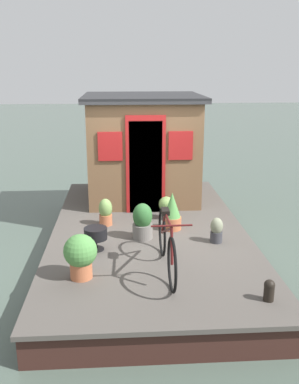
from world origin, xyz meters
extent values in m
plane|color=#47564C|center=(0.00, 0.00, 0.00)|extent=(60.00, 60.00, 0.00)
cube|color=#4C4742|center=(0.00, 0.00, 0.43)|extent=(5.92, 3.20, 0.06)
cube|color=#381E19|center=(0.00, 0.00, 0.20)|extent=(5.80, 3.14, 0.40)
cube|color=brown|center=(1.86, 0.00, 1.45)|extent=(1.96, 2.11, 1.99)
cube|color=#28282B|center=(1.86, 0.00, 2.49)|extent=(2.16, 2.31, 0.10)
cube|color=#144733|center=(0.86, 0.00, 1.31)|extent=(0.04, 0.60, 1.70)
cube|color=maroon|center=(0.86, 0.00, 1.36)|extent=(0.03, 0.72, 1.80)
cube|color=maroon|center=(0.86, -0.63, 1.71)|extent=(0.03, 0.44, 0.52)
cube|color=maroon|center=(0.86, 0.63, 1.71)|extent=(0.03, 0.44, 0.52)
torus|color=black|center=(-2.11, -0.15, 0.80)|extent=(0.69, 0.05, 0.69)
torus|color=black|center=(-1.06, -0.13, 0.80)|extent=(0.69, 0.05, 0.69)
cylinder|color=#4C1414|center=(-1.54, -0.13, 1.02)|extent=(0.98, 0.05, 0.47)
cylinder|color=#4C1414|center=(-1.71, -0.14, 1.22)|extent=(0.63, 0.04, 0.06)
cylinder|color=#4C1414|center=(-1.23, -0.13, 1.00)|extent=(0.36, 0.04, 0.43)
cylinder|color=#4C1414|center=(-2.07, -0.14, 1.02)|extent=(0.12, 0.04, 0.44)
cube|color=black|center=(-1.39, -0.13, 1.23)|extent=(0.20, 0.10, 0.06)
cylinder|color=#4C1414|center=(-2.02, -0.14, 1.27)|extent=(0.03, 0.50, 0.02)
cylinder|color=#B2603D|center=(-1.70, 0.98, 0.57)|extent=(0.29, 0.29, 0.23)
sphere|color=#4C8942|center=(-1.70, 0.98, 0.83)|extent=(0.43, 0.43, 0.43)
cylinder|color=slate|center=(0.47, -0.34, 0.55)|extent=(0.20, 0.20, 0.18)
sphere|color=#70934C|center=(0.47, -0.34, 0.73)|extent=(0.27, 0.27, 0.27)
cylinder|color=#38383D|center=(-0.65, -1.01, 0.54)|extent=(0.19, 0.19, 0.17)
ellipsoid|color=gray|center=(-0.65, -1.01, 0.72)|extent=(0.19, 0.19, 0.27)
cylinder|color=#B2603D|center=(0.23, 0.73, 0.55)|extent=(0.22, 0.22, 0.18)
ellipsoid|color=#70934C|center=(0.23, 0.73, 0.76)|extent=(0.23, 0.23, 0.33)
cylinder|color=slate|center=(-0.41, 0.12, 0.57)|extent=(0.32, 0.32, 0.23)
ellipsoid|color=#2D602D|center=(-0.41, 0.12, 0.83)|extent=(0.31, 0.31, 0.40)
cylinder|color=#B2603D|center=(-0.04, -0.39, 0.56)|extent=(0.32, 0.32, 0.21)
cone|color=#4C8942|center=(-0.04, -0.39, 0.88)|extent=(0.29, 0.29, 0.42)
cylinder|color=black|center=(-0.82, 0.84, 0.72)|extent=(0.34, 0.34, 0.17)
cylinder|color=black|center=(-0.82, 0.84, 0.54)|extent=(0.04, 0.04, 0.17)
cylinder|color=black|center=(-0.82, 0.84, 0.47)|extent=(0.24, 0.24, 0.02)
cylinder|color=black|center=(-2.42, -1.25, 0.56)|extent=(0.12, 0.12, 0.20)
sphere|color=black|center=(-2.42, -1.25, 0.66)|extent=(0.13, 0.13, 0.13)
camera|label=1|loc=(-6.88, 0.44, 3.12)|focal=40.91mm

